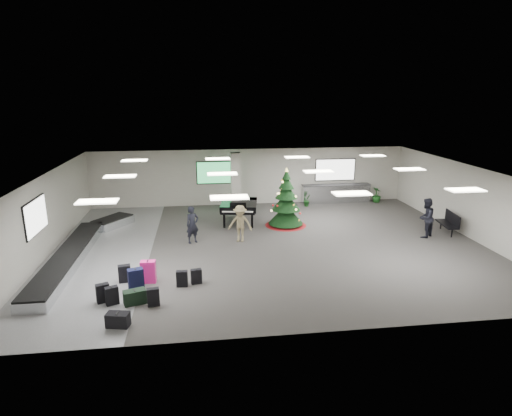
{
  "coord_description": "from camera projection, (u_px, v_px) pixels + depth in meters",
  "views": [
    {
      "loc": [
        -2.87,
        -17.04,
        6.36
      ],
      "look_at": [
        -0.49,
        1.0,
        1.38
      ],
      "focal_mm": 30.0,
      "sensor_mm": 36.0,
      "label": 1
    }
  ],
  "objects": [
    {
      "name": "potted_plant_right",
      "position": [
        377.0,
        195.0,
        25.22
      ],
      "size": [
        0.67,
        0.67,
        0.9
      ],
      "primitive_type": "imported",
      "rotation": [
        0.0,
        0.0,
        2.0
      ],
      "color": "#174315",
      "rests_on": "ground"
    },
    {
      "name": "grand_piano",
      "position": [
        239.0,
        206.0,
        21.04
      ],
      "size": [
        2.01,
        2.44,
        1.26
      ],
      "rotation": [
        0.0,
        0.0,
        -0.15
      ],
      "color": "black",
      "rests_on": "ground"
    },
    {
      "name": "room_envelope",
      "position": [
        260.0,
        189.0,
        18.31
      ],
      "size": [
        18.02,
        14.02,
        3.21
      ],
      "color": "#B4AFA4",
      "rests_on": "ground"
    },
    {
      "name": "service_counter",
      "position": [
        336.0,
        193.0,
        25.18
      ],
      "size": [
        4.05,
        0.65,
        1.08
      ],
      "color": "silver",
      "rests_on": "ground"
    },
    {
      "name": "ground",
      "position": [
        270.0,
        245.0,
        18.33
      ],
      "size": [
        18.0,
        18.0,
        0.0
      ],
      "primitive_type": "plane",
      "color": "#3C3937",
      "rests_on": "ground"
    },
    {
      "name": "suitcase_8",
      "position": [
        125.0,
        274.0,
        14.68
      ],
      "size": [
        0.45,
        0.31,
        0.63
      ],
      "rotation": [
        0.0,
        0.0,
        0.19
      ],
      "color": "black",
      "rests_on": "ground"
    },
    {
      "name": "bench",
      "position": [
        449.0,
        222.0,
        19.72
      ],
      "size": [
        0.74,
        1.6,
        0.97
      ],
      "rotation": [
        0.0,
        0.0,
        -0.15
      ],
      "color": "black",
      "rests_on": "ground"
    },
    {
      "name": "suitcase_1",
      "position": [
        153.0,
        297.0,
        13.06
      ],
      "size": [
        0.39,
        0.24,
        0.59
      ],
      "rotation": [
        0.0,
        0.0,
        0.14
      ],
      "color": "black",
      "rests_on": "ground"
    },
    {
      "name": "traveler_b",
      "position": [
        240.0,
        223.0,
        18.56
      ],
      "size": [
        1.18,
        0.89,
        1.62
      ],
      "primitive_type": "imported",
      "rotation": [
        0.0,
        0.0,
        -0.3
      ],
      "color": "#897B55",
      "rests_on": "ground"
    },
    {
      "name": "suitcase_5",
      "position": [
        112.0,
        296.0,
        13.13
      ],
      "size": [
        0.44,
        0.35,
        0.6
      ],
      "rotation": [
        0.0,
        0.0,
        0.41
      ],
      "color": "black",
      "rests_on": "ground"
    },
    {
      "name": "suitcase_0",
      "position": [
        103.0,
        293.0,
        13.27
      ],
      "size": [
        0.45,
        0.35,
        0.63
      ],
      "rotation": [
        0.0,
        0.0,
        0.4
      ],
      "color": "black",
      "rests_on": "ground"
    },
    {
      "name": "traveler_a",
      "position": [
        192.0,
        225.0,
        18.38
      ],
      "size": [
        0.71,
        0.63,
        1.63
      ],
      "primitive_type": "imported",
      "rotation": [
        0.0,
        0.0,
        0.51
      ],
      "color": "black",
      "rests_on": "ground"
    },
    {
      "name": "black_duffel",
      "position": [
        118.0,
        320.0,
        11.92
      ],
      "size": [
        0.68,
        0.46,
        0.43
      ],
      "rotation": [
        0.0,
        0.0,
        -0.21
      ],
      "color": "black",
      "rests_on": "ground"
    },
    {
      "name": "baggage_carousel",
      "position": [
        79.0,
        249.0,
        17.21
      ],
      "size": [
        2.28,
        9.71,
        0.43
      ],
      "color": "silver",
      "rests_on": "ground"
    },
    {
      "name": "suitcase_7",
      "position": [
        196.0,
        276.0,
        14.58
      ],
      "size": [
        0.39,
        0.26,
        0.54
      ],
      "rotation": [
        0.0,
        0.0,
        0.2
      ],
      "color": "black",
      "rests_on": "ground"
    },
    {
      "name": "pink_suitcase",
      "position": [
        148.0,
        272.0,
        14.63
      ],
      "size": [
        0.51,
        0.31,
        0.8
      ],
      "rotation": [
        0.0,
        0.0,
        -0.05
      ],
      "color": "#FD218D",
      "rests_on": "ground"
    },
    {
      "name": "navy_suitcase",
      "position": [
        136.0,
        280.0,
        14.04
      ],
      "size": [
        0.55,
        0.42,
        0.78
      ],
      "rotation": [
        0.0,
        0.0,
        0.31
      ],
      "color": "black",
      "rests_on": "ground"
    },
    {
      "name": "traveler_bench",
      "position": [
        426.0,
        218.0,
        19.07
      ],
      "size": [
        1.11,
        1.07,
        1.8
      ],
      "primitive_type": "imported",
      "rotation": [
        0.0,
        0.0,
        3.8
      ],
      "color": "black",
      "rests_on": "ground"
    },
    {
      "name": "potted_plant_left",
      "position": [
        307.0,
        200.0,
        24.36
      ],
      "size": [
        0.5,
        0.47,
        0.71
      ],
      "primitive_type": "imported",
      "rotation": [
        0.0,
        0.0,
        0.54
      ],
      "color": "#174315",
      "rests_on": "ground"
    },
    {
      "name": "suitcase_3",
      "position": [
        182.0,
        279.0,
        14.36
      ],
      "size": [
        0.38,
        0.23,
        0.57
      ],
      "rotation": [
        0.0,
        0.0,
        -0.07
      ],
      "color": "black",
      "rests_on": "ground"
    },
    {
      "name": "christmas_tree",
      "position": [
        286.0,
        206.0,
        20.73
      ],
      "size": [
        2.01,
        2.01,
        2.87
      ],
      "color": "maroon",
      "rests_on": "ground"
    },
    {
      "name": "green_duffel",
      "position": [
        135.0,
        297.0,
        13.19
      ],
      "size": [
        0.74,
        0.53,
        0.47
      ],
      "rotation": [
        0.0,
        0.0,
        0.32
      ],
      "color": "black",
      "rests_on": "ground"
    }
  ]
}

